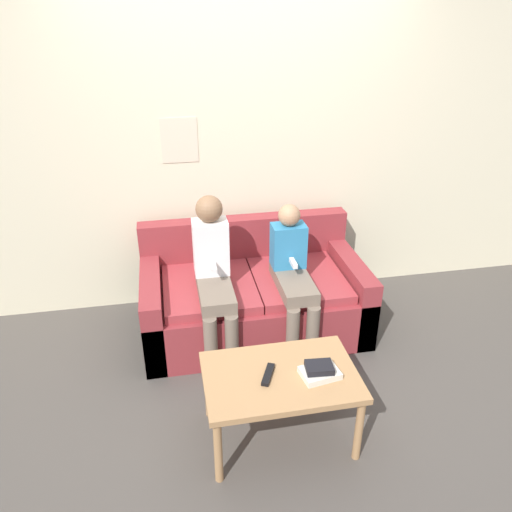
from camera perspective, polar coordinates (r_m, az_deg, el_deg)
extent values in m
plane|color=#4C4742|center=(3.49, 1.38, -13.15)|extent=(10.00, 10.00, 0.00)
cube|color=beige|center=(3.87, -1.97, 12.82)|extent=(8.00, 0.06, 2.60)
cube|color=beige|center=(3.79, -8.75, 12.92)|extent=(0.27, 0.00, 0.33)
cube|color=maroon|center=(3.79, -0.29, -5.86)|extent=(1.62, 0.90, 0.38)
cube|color=maroon|center=(3.93, -1.33, 1.82)|extent=(1.62, 0.14, 0.39)
cube|color=maroon|center=(3.70, -11.69, -5.89)|extent=(0.14, 0.90, 0.54)
cube|color=maroon|center=(3.93, 10.40, -3.67)|extent=(0.14, 0.90, 0.54)
cube|color=#A1343A|center=(3.60, -5.37, -3.67)|extent=(0.65, 0.74, 0.07)
cube|color=#A1343A|center=(3.71, 4.83, -2.67)|extent=(0.65, 0.74, 0.07)
cube|color=#AD7F51|center=(2.79, 2.83, -13.63)|extent=(0.84, 0.56, 0.04)
cylinder|color=#AD7F51|center=(2.74, -4.34, -21.38)|extent=(0.04, 0.04, 0.41)
cylinder|color=#AD7F51|center=(2.88, 11.67, -18.86)|extent=(0.04, 0.04, 0.41)
cylinder|color=#AD7F51|center=(3.07, -5.48, -14.81)|extent=(0.04, 0.04, 0.41)
cylinder|color=#AD7F51|center=(3.20, 8.50, -12.98)|extent=(0.04, 0.04, 0.41)
cylinder|color=#756656|center=(3.34, -5.17, -10.36)|extent=(0.09, 0.09, 0.45)
cylinder|color=#756656|center=(3.36, -2.76, -10.11)|extent=(0.09, 0.09, 0.45)
cube|color=#756656|center=(3.43, -4.72, -3.82)|extent=(0.23, 0.55, 0.09)
cube|color=white|center=(3.46, -5.19, 1.01)|extent=(0.24, 0.16, 0.39)
sphere|color=#8C6647|center=(3.34, -5.39, 5.38)|extent=(0.18, 0.18, 0.18)
cube|color=white|center=(3.36, -4.85, -1.30)|extent=(0.03, 0.12, 0.03)
cylinder|color=#756656|center=(3.42, 4.19, -9.30)|extent=(0.09, 0.09, 0.45)
cylinder|color=#756656|center=(3.46, 6.46, -9.00)|extent=(0.09, 0.09, 0.45)
cube|color=#756656|center=(3.52, 4.27, -2.94)|extent=(0.23, 0.55, 0.09)
cube|color=teal|center=(3.56, 3.71, 1.21)|extent=(0.24, 0.16, 0.32)
sphere|color=tan|center=(3.47, 3.82, 4.67)|extent=(0.16, 0.16, 0.16)
cube|color=white|center=(3.46, 4.29, -0.81)|extent=(0.03, 0.12, 0.03)
cube|color=black|center=(2.76, 1.39, -13.38)|extent=(0.11, 0.17, 0.02)
cube|color=silver|center=(2.78, 7.30, -13.12)|extent=(0.22, 0.18, 0.04)
cube|color=black|center=(2.76, 7.25, -12.52)|extent=(0.15, 0.12, 0.04)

